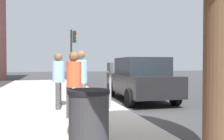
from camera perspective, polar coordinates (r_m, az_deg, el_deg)
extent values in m
plane|color=#38383A|center=(7.23, 3.73, -10.63)|extent=(80.00, 80.00, 0.00)
cube|color=#B7B2A8|center=(6.87, -21.12, -10.74)|extent=(28.00, 6.00, 0.15)
cylinder|color=gray|center=(7.13, -0.45, -4.89)|extent=(0.07, 0.07, 1.15)
cube|color=#383D42|center=(6.99, -0.24, 0.77)|extent=(0.16, 0.11, 0.26)
cube|color=#383D42|center=(7.19, -0.65, 0.79)|extent=(0.16, 0.11, 0.26)
cube|color=#268C33|center=(7.01, 0.24, 0.94)|extent=(0.10, 0.01, 0.10)
cube|color=#268C33|center=(7.20, -0.19, 0.95)|extent=(0.10, 0.01, 0.10)
cylinder|color=#726656|center=(6.93, -8.33, -6.41)|extent=(0.15, 0.15, 0.83)
cylinder|color=#726656|center=(6.58, -7.03, -6.83)|extent=(0.15, 0.15, 0.83)
cylinder|color=#8CB7E0|center=(6.69, -7.72, -0.28)|extent=(0.38, 0.38, 0.66)
sphere|color=brown|center=(6.69, -7.73, 3.66)|extent=(0.26, 0.26, 0.26)
cylinder|color=#47474C|center=(6.07, -10.38, -7.72)|extent=(0.15, 0.15, 0.80)
cylinder|color=#47474C|center=(5.80, -8.04, -8.14)|extent=(0.15, 0.15, 0.80)
cylinder|color=#D85933|center=(5.86, -9.26, -1.02)|extent=(0.37, 0.37, 0.63)
sphere|color=brown|center=(5.86, -9.28, 3.28)|extent=(0.25, 0.25, 0.25)
cylinder|color=#47474C|center=(7.57, -12.80, -5.85)|extent=(0.15, 0.15, 0.81)
cylinder|color=#47474C|center=(7.21, -13.03, -6.22)|extent=(0.15, 0.15, 0.81)
cylinder|color=#8CB7E0|center=(7.33, -12.95, -0.39)|extent=(0.37, 0.37, 0.64)
sphere|color=brown|center=(7.33, -12.97, 3.11)|extent=(0.25, 0.25, 0.25)
cube|color=black|center=(9.79, 6.69, -3.25)|extent=(4.46, 1.99, 0.76)
cube|color=black|center=(9.57, 7.11, 0.95)|extent=(2.26, 1.77, 0.68)
cylinder|color=black|center=(10.94, -0.23, -4.74)|extent=(0.67, 0.24, 0.66)
cylinder|color=black|center=(11.46, 8.33, -4.47)|extent=(0.67, 0.24, 0.66)
cylinder|color=black|center=(8.20, 4.36, -6.84)|extent=(0.67, 0.24, 0.66)
cylinder|color=black|center=(8.89, 15.22, -6.24)|extent=(0.67, 0.24, 0.66)
cylinder|color=black|center=(15.54, -9.90, 3.06)|extent=(0.12, 0.12, 3.60)
cube|color=black|center=(15.65, -9.19, 8.01)|extent=(0.24, 0.20, 0.76)
sphere|color=red|center=(15.70, -8.78, 8.88)|extent=(0.14, 0.14, 0.14)
sphere|color=orange|center=(15.67, -8.78, 8.01)|extent=(0.14, 0.14, 0.14)
sphere|color=green|center=(15.64, -8.78, 7.13)|extent=(0.14, 0.14, 0.14)
cylinder|color=#2D2D33|center=(3.37, -5.65, -13.88)|extent=(0.56, 0.56, 0.95)
cylinder|color=black|center=(3.27, -5.67, -5.32)|extent=(0.59, 0.59, 0.06)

